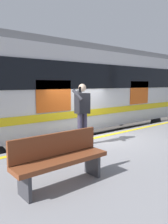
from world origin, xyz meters
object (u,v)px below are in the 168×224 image
handbag (67,141)px  bench (60,157)px  passenger (82,109)px  train_carriage (80,87)px

handbag → bench: (1.39, 1.74, 0.31)m
passenger → handbag: bearing=-4.1°
train_carriage → bench: size_ratio=7.24×
handbag → passenger: bearing=175.9°
handbag → train_carriage: bearing=-134.3°
passenger → bench: passenger is taller
train_carriage → bench: train_carriage is taller
train_carriage → handbag: train_carriage is taller
passenger → handbag: size_ratio=4.52×
passenger → train_carriage: bearing=-127.6°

